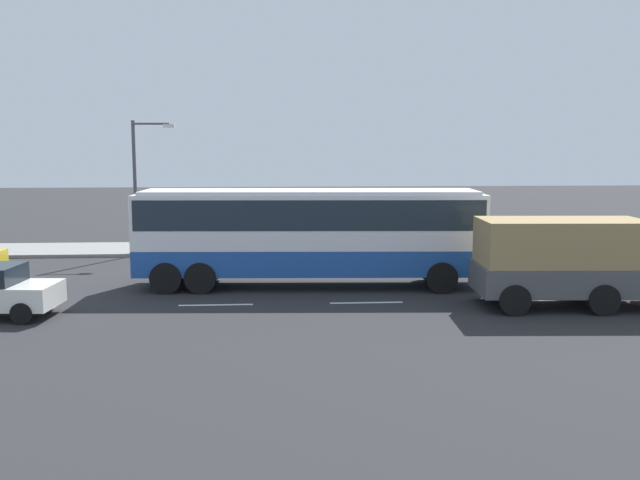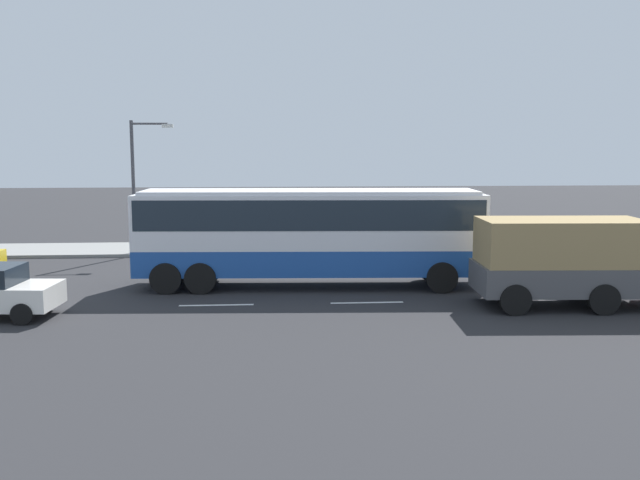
% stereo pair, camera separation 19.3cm
% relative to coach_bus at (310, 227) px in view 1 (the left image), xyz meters
% --- Properties ---
extents(ground_plane, '(120.00, 120.00, 0.00)m').
position_rel_coach_bus_xyz_m(ground_plane, '(0.55, 0.28, -2.19)').
color(ground_plane, '#28282B').
extents(sidewalk_curb, '(80.00, 4.00, 0.15)m').
position_rel_coach_bus_xyz_m(sidewalk_curb, '(0.55, 9.23, -2.11)').
color(sidewalk_curb, gray).
rests_on(sidewalk_curb, ground_plane).
extents(lane_centreline, '(33.46, 0.16, 0.01)m').
position_rel_coach_bus_xyz_m(lane_centreline, '(-0.22, -2.73, -2.19)').
color(lane_centreline, white).
rests_on(lane_centreline, ground_plane).
extents(coach_bus, '(12.53, 3.21, 3.53)m').
position_rel_coach_bus_xyz_m(coach_bus, '(0.00, 0.00, 0.00)').
color(coach_bus, '#1E4C9E').
rests_on(coach_bus, ground_plane).
extents(cargo_truck, '(7.74, 2.96, 2.81)m').
position_rel_coach_bus_xyz_m(cargo_truck, '(8.80, -3.74, -0.65)').
color(cargo_truck, red).
rests_on(cargo_truck, ground_plane).
extents(pedestrian_near_curb, '(0.32, 0.32, 1.79)m').
position_rel_coach_bus_xyz_m(pedestrian_near_curb, '(-4.09, 8.50, -1.00)').
color(pedestrian_near_curb, brown).
rests_on(pedestrian_near_curb, sidewalk_curb).
extents(street_lamp, '(1.97, 0.24, 6.09)m').
position_rel_coach_bus_xyz_m(street_lamp, '(-7.47, 7.83, 1.54)').
color(street_lamp, '#47474C').
rests_on(street_lamp, sidewalk_curb).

